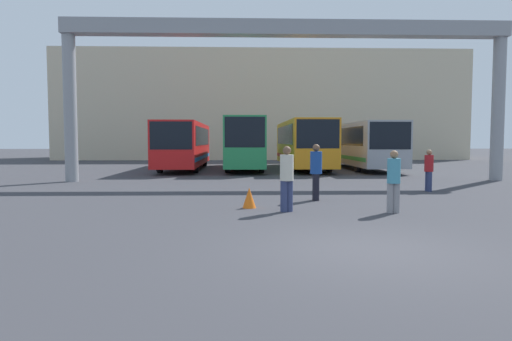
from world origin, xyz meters
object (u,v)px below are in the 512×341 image
bus_slot_0 (185,143)px  pedestrian_mid_right (316,171)px  pedestrian_near_right (394,180)px  bus_slot_2 (303,142)px  bus_slot_3 (361,143)px  bus_slot_1 (244,141)px  pedestrian_near_center (287,177)px  traffic_cone (249,198)px  pedestrian_mid_left (429,169)px

bus_slot_0 → pedestrian_mid_right: size_ratio=6.61×
pedestrian_near_right → pedestrian_mid_right: bearing=129.8°
bus_slot_2 → pedestrian_near_right: bus_slot_2 is taller
bus_slot_3 → pedestrian_near_right: 19.55m
bus_slot_0 → bus_slot_1: (4.03, -0.19, 0.14)m
pedestrian_mid_right → pedestrian_near_center: (-1.19, -2.32, -0.02)m
traffic_cone → bus_slot_3: bearing=66.0°
pedestrian_near_center → bus_slot_3: bearing=45.6°
bus_slot_1 → bus_slot_2: 4.03m
traffic_cone → pedestrian_near_center: bearing=-35.7°
pedestrian_near_center → traffic_cone: (-1.01, 0.73, -0.65)m
pedestrian_near_right → traffic_cone: pedestrian_near_right is taller
bus_slot_2 → bus_slot_3: bus_slot_2 is taller
bus_slot_2 → pedestrian_near_right: 18.92m
pedestrian_mid_left → bus_slot_3: bearing=167.1°
bus_slot_1 → pedestrian_mid_left: (6.96, -13.68, -1.07)m
bus_slot_0 → pedestrian_near_right: 20.56m
bus_slot_0 → pedestrian_mid_right: bus_slot_0 is taller
bus_slot_0 → bus_slot_1: 4.03m
bus_slot_0 → bus_slot_1: size_ratio=1.03×
pedestrian_mid_right → traffic_cone: (-2.20, -1.59, -0.67)m
bus_slot_1 → bus_slot_2: bearing=1.8°
bus_slot_0 → pedestrian_near_right: size_ratio=7.18×
pedestrian_mid_right → pedestrian_mid_left: bearing=119.0°
pedestrian_near_right → pedestrian_near_center: 2.87m
bus_slot_1 → bus_slot_3: 8.06m
pedestrian_near_center → bus_slot_1: bearing=69.3°
bus_slot_1 → pedestrian_near_right: (3.87, -18.77, -1.03)m
bus_slot_1 → pedestrian_mid_right: bearing=-82.2°
pedestrian_mid_left → traffic_cone: bearing=-68.2°
pedestrian_near_right → pedestrian_mid_left: size_ratio=1.05×
pedestrian_mid_left → pedestrian_near_center: (-5.94, -4.79, 0.10)m
bus_slot_0 → bus_slot_2: bus_slot_2 is taller
bus_slot_0 → traffic_cone: 18.44m
bus_slot_3 → pedestrian_near_center: 20.07m
bus_slot_0 → pedestrian_mid_left: bearing=-51.6°
pedestrian_mid_left → pedestrian_mid_right: size_ratio=0.87×
bus_slot_0 → pedestrian_near_right: bus_slot_0 is taller
pedestrian_mid_right → pedestrian_near_right: bearing=33.9°
bus_slot_3 → pedestrian_near_right: (-4.18, -19.08, -0.89)m
pedestrian_near_center → traffic_cone: size_ratio=3.02×
pedestrian_mid_left → pedestrian_mid_right: (-4.75, -2.47, 0.12)m
pedestrian_near_right → pedestrian_near_center: (-2.85, 0.30, 0.06)m
bus_slot_0 → pedestrian_near_center: 19.35m
bus_slot_2 → pedestrian_mid_right: 16.40m
bus_slot_2 → pedestrian_mid_right: bus_slot_2 is taller
bus_slot_2 → pedestrian_near_center: size_ratio=6.67×
bus_slot_3 → pedestrian_near_right: size_ratio=7.32×
bus_slot_3 → pedestrian_near_center: (-7.03, -18.78, -0.83)m
bus_slot_0 → pedestrian_mid_left: bus_slot_0 is taller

